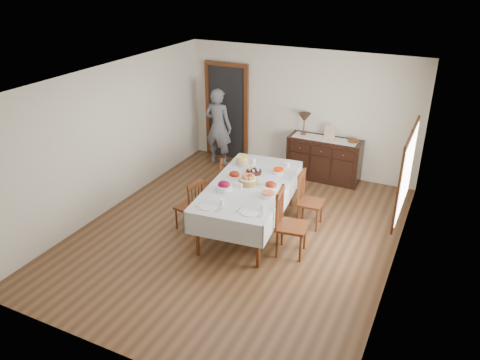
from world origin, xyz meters
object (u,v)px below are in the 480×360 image
at_px(chair_right_near, 288,222).
at_px(chair_left_far, 215,184).
at_px(chair_left_near, 190,205).
at_px(person, 218,125).
at_px(chair_right_far, 308,199).
at_px(sideboard, 324,159).
at_px(dining_table, 249,189).
at_px(table_lamp, 304,118).

bearing_deg(chair_right_near, chair_left_far, 56.79).
distance_m(chair_left_near, chair_left_far, 0.85).
relative_size(chair_right_near, person, 0.59).
bearing_deg(chair_right_far, sideboard, 5.99).
bearing_deg(chair_right_far, chair_right_near, 177.52).
xyz_separation_m(chair_left_near, chair_right_far, (1.73, 0.99, 0.04)).
relative_size(dining_table, table_lamp, 5.55).
relative_size(chair_left_far, person, 0.51).
bearing_deg(sideboard, chair_left_far, -124.59).
bearing_deg(chair_left_near, chair_right_near, 102.27).
xyz_separation_m(sideboard, table_lamp, (-0.48, 0.03, 0.80)).
bearing_deg(chair_right_near, table_lamp, 6.88).
height_order(chair_left_near, chair_right_far, chair_right_far).
bearing_deg(person, chair_right_far, 148.03).
height_order(chair_right_far, person, person).
height_order(dining_table, chair_left_near, chair_left_near).
bearing_deg(chair_left_far, table_lamp, 130.87).
height_order(chair_right_near, chair_right_far, chair_right_near).
bearing_deg(sideboard, person, -174.61).
bearing_deg(chair_left_near, chair_left_far, -169.32).
relative_size(chair_left_near, chair_left_far, 0.97).
distance_m(chair_right_near, sideboard, 2.91).
distance_m(dining_table, sideboard, 2.55).
bearing_deg(chair_left_near, person, -150.34).
xyz_separation_m(dining_table, person, (-1.78, 2.25, 0.18)).
relative_size(chair_right_near, sideboard, 0.72).
bearing_deg(table_lamp, chair_right_near, -75.19).
bearing_deg(chair_right_near, chair_right_far, -7.91).
height_order(dining_table, chair_right_far, chair_right_far).
distance_m(chair_left_far, person, 2.11).
relative_size(sideboard, table_lamp, 3.24).
bearing_deg(dining_table, chair_left_near, -158.93).
relative_size(chair_left_near, table_lamp, 1.98).
bearing_deg(table_lamp, sideboard, -3.80).
bearing_deg(dining_table, chair_right_near, -32.20).
xyz_separation_m(chair_right_far, person, (-2.63, 1.71, 0.42)).
distance_m(chair_right_near, chair_right_far, 0.95).
bearing_deg(chair_right_far, chair_left_near, 117.25).
xyz_separation_m(chair_right_near, person, (-2.63, 2.67, 0.37)).
distance_m(person, table_lamp, 1.91).
bearing_deg(chair_right_near, dining_table, 55.97).
height_order(chair_left_far, sideboard, chair_left_far).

